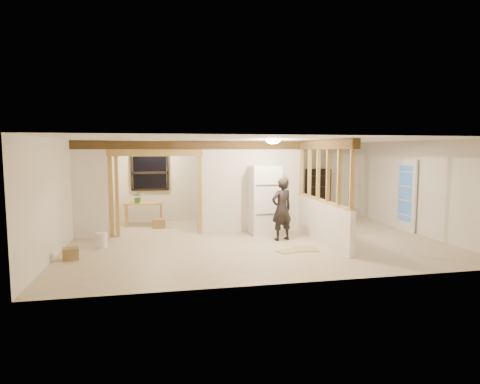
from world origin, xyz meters
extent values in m
cube|color=beige|center=(0.00, 0.00, -0.01)|extent=(9.00, 6.50, 0.01)
cube|color=white|center=(0.00, 0.00, 2.50)|extent=(9.00, 6.50, 0.01)
cube|color=silver|center=(0.00, 3.25, 1.25)|extent=(9.00, 0.01, 2.50)
cube|color=silver|center=(0.00, -3.25, 1.25)|extent=(9.00, 0.01, 2.50)
cube|color=silver|center=(-4.50, 0.00, 1.25)|extent=(0.01, 6.50, 2.50)
cube|color=silver|center=(4.50, 0.00, 1.25)|extent=(0.01, 6.50, 2.50)
cube|color=silver|center=(-4.05, 1.20, 1.25)|extent=(0.90, 0.12, 2.50)
cube|color=silver|center=(0.20, 1.20, 1.25)|extent=(2.80, 0.12, 2.50)
cube|color=tan|center=(-2.40, 1.20, 1.10)|extent=(2.46, 0.14, 2.20)
cube|color=#4E361A|center=(-1.00, 1.20, 2.38)|extent=(7.00, 0.18, 0.22)
cube|color=#4E361A|center=(1.60, -0.40, 2.38)|extent=(0.18, 3.30, 0.22)
cube|color=silver|center=(1.60, -0.40, 0.50)|extent=(0.12, 3.20, 1.00)
cube|color=tan|center=(1.60, -0.40, 1.66)|extent=(0.14, 3.20, 1.32)
cube|color=black|center=(-2.60, 3.17, 1.55)|extent=(1.12, 0.10, 1.10)
cube|color=white|center=(4.42, 0.40, 1.00)|extent=(0.12, 0.86, 2.00)
ellipsoid|color=#FFEABF|center=(0.30, -0.50, 2.48)|extent=(0.36, 0.36, 0.16)
ellipsoid|color=#FFEABF|center=(-2.50, 2.30, 2.48)|extent=(0.32, 0.32, 0.14)
ellipsoid|color=#FFD88C|center=(-2.00, 1.60, 2.18)|extent=(0.07, 0.07, 0.07)
cube|color=white|center=(0.44, 0.77, 0.92)|extent=(0.76, 0.74, 1.84)
imported|color=black|center=(0.66, -0.06, 0.79)|extent=(0.66, 0.53, 1.57)
cube|color=tan|center=(-2.79, 2.65, 0.35)|extent=(1.15, 0.65, 0.69)
imported|color=#265D26|center=(-2.95, 2.56, 0.87)|extent=(0.33, 0.29, 0.35)
cylinder|color=#98070C|center=(-4.20, 1.97, 0.28)|extent=(0.54, 0.54, 0.56)
cube|color=black|center=(2.90, 3.04, 0.81)|extent=(0.81, 0.27, 1.62)
cylinder|color=white|center=(-3.66, 0.05, 0.17)|extent=(0.34, 0.34, 0.34)
cube|color=olive|center=(-2.36, 2.13, 0.13)|extent=(0.35, 0.31, 0.27)
cube|color=olive|center=(-3.96, 2.10, 0.13)|extent=(0.30, 0.30, 0.26)
cube|color=olive|center=(-4.13, -0.96, 0.13)|extent=(0.35, 0.31, 0.25)
cube|color=tan|center=(0.92, -1.09, 0.01)|extent=(0.57, 0.57, 0.02)
cube|color=tan|center=(0.45, -1.20, 0.01)|extent=(0.54, 0.49, 0.01)
camera|label=1|loc=(-2.30, -9.55, 2.25)|focal=30.00mm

